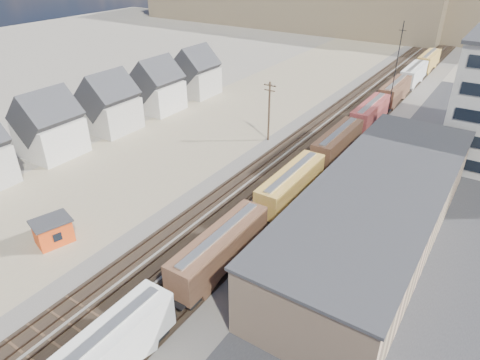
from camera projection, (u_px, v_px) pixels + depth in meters
The scene contains 12 objects.
ground at pixel (112, 325), 37.26m from camera, with size 300.00×300.00×0.00m, color #6B6356.
ballast_bed at pixel (334, 135), 73.74m from camera, with size 18.00×200.00×0.06m, color #4C4742.
dirt_yard at pixel (206, 129), 76.01m from camera, with size 24.00×180.00×0.03m, color #83735A.
asphalt_lot at pixel (455, 215), 52.27m from camera, with size 26.00×120.00×0.04m, color #232326.
rail_tracks at pixel (331, 134), 73.96m from camera, with size 11.40×200.00×0.24m.
freight_train at pixel (355, 127), 69.87m from camera, with size 3.00×119.74×4.46m.
warehouse at pixel (378, 210), 46.55m from camera, with size 12.40×40.40×7.25m.
utility_pole_north at pixel (269, 110), 69.39m from camera, with size 2.20×0.32×10.00m.
radio_mast at pixel (395, 75), 73.72m from camera, with size 1.20×0.16×18.00m.
townhouse_row at pixel (81, 116), 69.65m from camera, with size 8.15×68.16×10.47m.
maintenance_shed at pixel (53, 231), 46.88m from camera, with size 4.11×4.72×2.93m.
parked_car_blue at pixel (472, 161), 63.48m from camera, with size 2.63×5.70×1.58m, color navy.
Camera 1 is at (23.79, -15.87, 29.28)m, focal length 32.00 mm.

